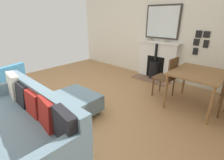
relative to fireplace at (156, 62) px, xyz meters
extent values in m
cube|color=#A87A4C|center=(2.73, -0.36, -0.47)|extent=(5.84, 5.57, 0.01)
cube|color=silver|center=(-0.19, -0.36, 0.88)|extent=(0.12, 5.57, 2.71)
cube|color=brown|center=(0.25, 0.00, -0.46)|extent=(0.38, 1.05, 0.03)
cube|color=white|center=(-0.03, 0.00, 0.03)|extent=(0.19, 1.10, 1.00)
cube|color=black|center=(0.04, 0.00, -0.13)|extent=(0.06, 0.51, 0.62)
cylinder|color=black|center=(0.08, 0.00, -0.21)|extent=(0.28, 0.28, 0.46)
cylinder|color=black|center=(0.08, 0.00, 0.03)|extent=(0.29, 0.29, 0.02)
cylinder|color=black|center=(0.08, 0.00, 0.29)|extent=(0.07, 0.07, 0.49)
cube|color=white|center=(-0.01, 0.00, 0.56)|extent=(0.24, 1.18, 0.05)
cube|color=#2D2823|center=(-0.10, 0.00, 1.07)|extent=(0.04, 0.95, 0.86)
cube|color=silver|center=(-0.08, 0.00, 1.07)|extent=(0.01, 0.87, 0.78)
cylinder|color=#9E9384|center=(-0.01, -0.27, 0.60)|extent=(0.15, 0.15, 0.04)
torus|color=#9E9384|center=(-0.01, -0.27, 0.62)|extent=(0.15, 0.15, 0.01)
cylinder|color=#9E9384|center=(-0.01, 0.20, 0.61)|extent=(0.11, 0.11, 0.05)
torus|color=#9E9384|center=(-0.01, 0.20, 0.63)|extent=(0.12, 0.12, 0.01)
cylinder|color=#B2B2B7|center=(3.40, -0.79, -0.42)|extent=(0.04, 0.04, 0.10)
cube|color=slate|center=(3.78, 0.07, -0.19)|extent=(0.94, 2.04, 0.36)
cube|color=slate|center=(3.38, 0.07, 0.17)|extent=(0.16, 2.04, 0.36)
cube|color=slate|center=(3.79, 1.03, 0.09)|extent=(0.87, 0.13, 0.20)
cube|color=beige|center=(3.47, -0.67, 0.17)|extent=(0.18, 0.42, 0.41)
cube|color=black|center=(3.48, -0.28, 0.14)|extent=(0.16, 0.34, 0.35)
cube|color=maroon|center=(3.48, 0.11, 0.14)|extent=(0.14, 0.34, 0.35)
cube|color=maroon|center=(3.48, 0.48, 0.15)|extent=(0.19, 0.38, 0.38)
cube|color=black|center=(3.49, 0.86, 0.16)|extent=(0.16, 0.39, 0.38)
cylinder|color=#B2B2B7|center=(2.89, -0.46, -0.43)|extent=(0.03, 0.03, 0.09)
cylinder|color=#B2B2B7|center=(2.88, 0.20, -0.43)|extent=(0.03, 0.03, 0.09)
cylinder|color=#B2B2B7|center=(2.42, -0.48, -0.43)|extent=(0.03, 0.03, 0.09)
cylinder|color=#B2B2B7|center=(2.40, 0.19, -0.43)|extent=(0.03, 0.03, 0.09)
cube|color=slate|center=(2.65, -0.14, -0.24)|extent=(0.61, 0.85, 0.29)
cube|color=#4C3321|center=(3.19, -1.94, -0.29)|extent=(0.05, 0.05, 0.35)
cube|color=#4C3321|center=(3.06, -1.49, -0.29)|extent=(0.05, 0.05, 0.35)
cube|color=#4C3321|center=(3.55, -1.34, -0.29)|extent=(0.05, 0.05, 0.35)
cube|color=teal|center=(3.37, -1.64, -0.10)|extent=(0.73, 0.71, 0.08)
cube|color=teal|center=(3.30, -1.40, 0.13)|extent=(0.61, 0.30, 0.39)
cube|color=#4C3321|center=(3.06, -1.73, -0.01)|extent=(0.19, 0.52, 0.04)
cylinder|color=olive|center=(0.49, 0.98, -0.12)|extent=(0.05, 0.05, 0.69)
cylinder|color=olive|center=(1.41, 0.98, -0.12)|extent=(0.05, 0.05, 0.69)
cylinder|color=olive|center=(0.49, 1.75, -0.12)|extent=(0.05, 0.05, 0.69)
cylinder|color=olive|center=(1.41, 1.75, -0.12)|extent=(0.05, 0.05, 0.69)
cube|color=olive|center=(0.95, 1.37, 0.24)|extent=(1.02, 0.87, 0.03)
cylinder|color=brown|center=(0.78, 0.56, -0.25)|extent=(0.03, 0.03, 0.44)
cylinder|color=brown|center=(1.10, 0.54, -0.25)|extent=(0.03, 0.03, 0.44)
cylinder|color=brown|center=(0.79, 0.88, -0.25)|extent=(0.03, 0.03, 0.44)
cylinder|color=brown|center=(1.11, 0.86, -0.25)|extent=(0.03, 0.03, 0.44)
cube|color=brown|center=(0.95, 0.71, -0.03)|extent=(0.42, 0.42, 0.02)
cube|color=brown|center=(0.96, 0.88, 0.21)|extent=(0.36, 0.05, 0.45)
cylinder|color=brown|center=(1.08, 1.84, -0.25)|extent=(0.04, 0.04, 0.45)
cube|color=black|center=(-0.11, 0.94, 0.83)|extent=(0.02, 0.13, 0.16)
cube|color=black|center=(-0.11, 1.11, 0.83)|extent=(0.02, 0.14, 0.14)
cube|color=black|center=(-0.11, 0.92, 0.64)|extent=(0.02, 0.13, 0.15)
cube|color=black|center=(-0.11, 1.13, 0.62)|extent=(0.02, 0.11, 0.17)
cube|color=black|center=(-0.11, 0.94, 0.42)|extent=(0.02, 0.11, 0.16)
camera|label=1|loc=(4.19, 2.17, 1.24)|focal=26.60mm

